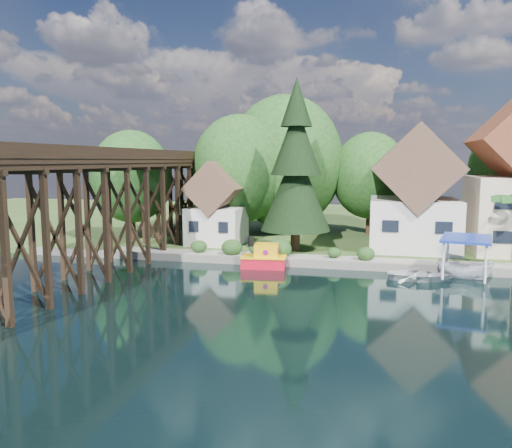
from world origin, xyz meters
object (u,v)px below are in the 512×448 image
(house_left, at_px, (414,197))
(conifer, at_px, (296,169))
(shed, at_px, (217,209))
(trestle_bridge, at_px, (120,199))
(boat_white_a, at_px, (419,274))
(boat_canopy, at_px, (465,261))
(tugboat, at_px, (264,258))

(house_left, relative_size, conifer, 0.74)
(shed, bearing_deg, trestle_bridge, -118.19)
(shed, distance_m, boat_white_a, 20.13)
(conifer, distance_m, boat_canopy, 15.66)
(house_left, relative_size, boat_canopy, 2.10)
(trestle_bridge, height_order, boat_canopy, trestle_bridge)
(house_left, bearing_deg, boat_canopy, -72.50)
(conifer, xyz_separation_m, tugboat, (-1.61, -5.41, -6.91))
(tugboat, xyz_separation_m, boat_white_a, (11.50, -1.44, -0.31))
(house_left, distance_m, conifer, 11.02)
(shed, relative_size, conifer, 0.53)
(conifer, bearing_deg, boat_white_a, -34.68)
(tugboat, bearing_deg, boat_white_a, -7.12)
(tugboat, bearing_deg, conifer, 73.39)
(trestle_bridge, xyz_separation_m, tugboat, (11.25, 1.90, -4.59))
(shed, height_order, conifer, conifer)
(trestle_bridge, height_order, boat_white_a, trestle_bridge)
(conifer, bearing_deg, house_left, 19.15)
(shed, relative_size, boat_white_a, 1.78)
(tugboat, height_order, boat_canopy, boat_canopy)
(house_left, distance_m, boat_canopy, 10.50)
(house_left, xyz_separation_m, shed, (-18.00, -1.50, -1.31))
(shed, distance_m, conifer, 8.98)
(house_left, xyz_separation_m, tugboat, (-11.75, -8.92, -4.38))
(trestle_bridge, distance_m, shed, 10.69)
(boat_canopy, bearing_deg, trestle_bridge, -176.66)
(boat_white_a, bearing_deg, conifer, 53.79)
(trestle_bridge, xyz_separation_m, boat_white_a, (22.75, 0.47, -4.89))
(trestle_bridge, bearing_deg, conifer, 29.60)
(conifer, distance_m, boat_white_a, 14.02)
(shed, bearing_deg, conifer, -14.39)
(boat_white_a, bearing_deg, shed, 61.95)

